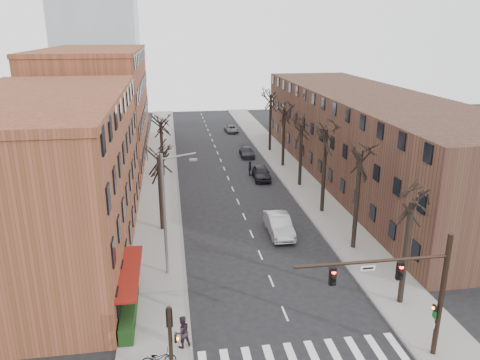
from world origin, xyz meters
name	(u,v)px	position (x,y,z in m)	size (l,w,h in m)	color
ground	(303,356)	(0.00, 0.00, 0.00)	(160.00, 160.00, 0.00)	black
sidewalk_left	(160,173)	(-8.00, 35.00, 0.07)	(4.00, 90.00, 0.15)	gray
sidewalk_right	(288,168)	(8.00, 35.00, 0.07)	(4.00, 90.00, 0.15)	gray
building_left_near	(46,180)	(-16.00, 15.00, 6.00)	(12.00, 26.00, 12.00)	brown
building_left_far	(97,107)	(-16.00, 44.00, 7.00)	(12.00, 28.00, 14.00)	brown
building_right	(367,136)	(16.00, 30.00, 5.00)	(12.00, 50.00, 10.00)	#4A3122
awning_left	(133,308)	(-9.40, 6.00, 0.00)	(1.20, 7.00, 0.15)	maroon
hedge	(129,309)	(-9.50, 5.00, 0.65)	(0.80, 6.00, 1.00)	#1A3412
tree_right_a	(399,303)	(7.60, 4.00, 0.00)	(5.20, 5.20, 10.00)	black
tree_right_b	(353,249)	(7.60, 12.00, 0.00)	(5.20, 5.20, 10.80)	black
tree_right_c	(322,212)	(7.60, 20.00, 0.00)	(5.20, 5.20, 11.60)	black
tree_right_d	(299,186)	(7.60, 28.00, 0.00)	(5.20, 5.20, 10.00)	black
tree_right_e	(283,166)	(7.60, 36.00, 0.00)	(5.20, 5.20, 10.80)	black
tree_right_f	(270,151)	(7.60, 44.00, 0.00)	(5.20, 5.20, 11.60)	black
tree_left_a	(163,230)	(-7.60, 18.00, 0.00)	(5.20, 5.20, 9.50)	black
tree_left_b	(163,176)	(-7.60, 34.00, 0.00)	(5.20, 5.20, 9.50)	black
signal_mast_arm	(415,286)	(5.45, -1.00, 4.40)	(8.14, 0.30, 7.20)	black
signal_pole_left	(171,338)	(-6.99, -0.95, 2.61)	(0.47, 0.44, 4.40)	black
streetlight	(167,210)	(-7.03, 10.00, 5.01)	(2.45, 0.22, 9.03)	slate
silver_sedan	(279,225)	(2.32, 15.62, 0.86)	(1.81, 5.20, 1.71)	#A6A8AD
parked_car_near	(261,173)	(3.80, 31.04, 0.80)	(1.88, 4.68, 1.60)	black
parked_car_mid	(247,152)	(3.80, 41.43, 0.64)	(1.79, 4.41, 1.28)	#21222A
parked_car_far	(231,129)	(3.80, 57.52, 0.56)	(1.87, 4.05, 1.12)	#5A5C61
pedestrian_b	(182,332)	(-6.40, 1.60, 1.09)	(0.91, 0.71, 1.87)	black
pedestrian_crossing	(250,169)	(2.73, 32.68, 0.87)	(1.02, 0.43, 1.74)	black
bicycle	(159,358)	(-7.68, 0.21, 0.62)	(0.63, 1.80, 0.95)	gray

